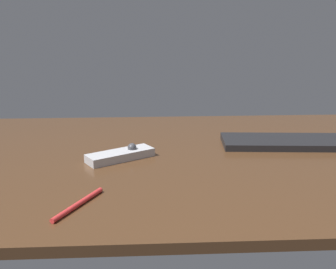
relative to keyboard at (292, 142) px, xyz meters
The scene contains 4 objects.
desk 40.46cm from the keyboard, behind, with size 140.00×84.00×2.00cm, color #4C301C.
keyboard is the anchor object (origin of this frame).
media_remote 45.60cm from the keyboard, 168.44° to the right, with size 16.60×12.86×3.44cm.
pen 61.77cm from the keyboard, 145.47° to the right, with size 0.93×0.93×14.34cm, color red.
Camera 1 is at (1.23, -97.31, 34.16)cm, focal length 44.49 mm.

